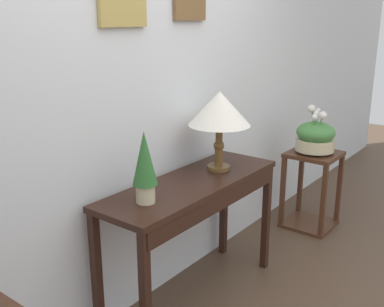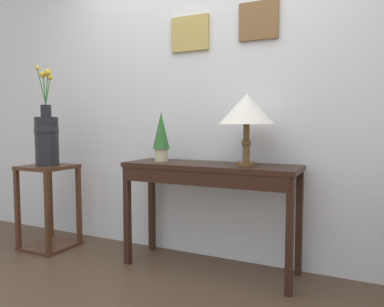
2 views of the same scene
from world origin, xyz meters
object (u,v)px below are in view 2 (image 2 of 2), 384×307
Objects in this scene: table_lamp at (247,111)px; potted_plant_on_console at (161,135)px; console_table at (209,179)px; flower_vase_tall_left at (47,135)px; pedestal_stand_left at (49,207)px.

potted_plant_on_console is at bearing -179.51° from table_lamp.
table_lamp is (0.27, 0.02, 0.49)m from console_table.
flower_vase_tall_left is at bearing -174.71° from console_table.
table_lamp is 0.68× the size of pedestal_stand_left.
table_lamp is at bearing 0.49° from potted_plant_on_console.
flower_vase_tall_left is at bearing -171.69° from potted_plant_on_console.
pedestal_stand_left is (-1.73, -0.16, -0.81)m from table_lamp.
pedestal_stand_left is at bearing -171.72° from potted_plant_on_console.
console_table reaches higher than pedestal_stand_left.
potted_plant_on_console is at bearing 177.42° from console_table.
console_table is at bearing -174.90° from table_lamp.
potted_plant_on_console is 1.23m from pedestal_stand_left.
pedestal_stand_left is at bearing 140.75° from flower_vase_tall_left.
pedestal_stand_left is 0.62m from flower_vase_tall_left.
console_table is 1.51× the size of flower_vase_tall_left.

